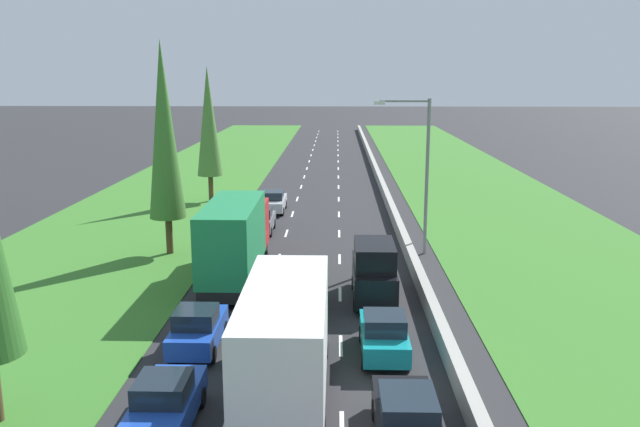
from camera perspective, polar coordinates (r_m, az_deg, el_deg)
ground_plane at (r=63.33m, az=0.05°, el=2.82°), size 300.00×300.00×0.00m
grass_verge_left at (r=64.88m, az=-11.20°, el=2.83°), size 14.00×140.00×0.04m
grass_verge_right at (r=64.59m, az=12.90°, el=2.71°), size 14.00×140.00×0.04m
median_barrier at (r=63.38m, az=5.22°, el=3.16°), size 0.44×120.00×0.85m
lane_markings at (r=63.33m, az=0.05°, el=2.82°), size 3.64×116.00×0.01m
black_sedan_right_lane at (r=19.25m, az=7.70°, el=-17.58°), size 1.82×4.50×1.64m
teal_hatchback_right_lane at (r=24.60m, az=5.65°, el=-10.58°), size 1.74×3.90×1.72m
blue_hatchback_left_lane at (r=20.43m, az=-13.43°, el=-15.87°), size 1.74×3.90×1.72m
blue_hatchback_left_lane_third at (r=25.44m, az=-10.74°, el=-9.95°), size 1.74×3.90×1.72m
green_box_truck_left_lane at (r=32.96m, az=-7.47°, el=-2.22°), size 2.46×9.40×4.18m
white_box_truck_centre_lane at (r=20.62m, az=-2.90°, el=-11.11°), size 2.46×9.40×4.18m
black_hatchback_centre_lane at (r=29.02m, az=-1.72°, el=-6.91°), size 1.74×3.90×1.72m
grey_hatchback_left_lane at (r=43.04m, az=-5.28°, el=-0.60°), size 1.74×3.90×1.72m
black_van_right_lane at (r=30.07m, az=4.77°, el=-5.13°), size 1.96×4.90×2.82m
silver_sedan_left_lane at (r=49.44m, az=-4.15°, el=1.07°), size 1.82×4.50×1.64m
poplar_tree_second at (r=37.78m, az=-13.59°, el=7.07°), size 2.11×2.11×12.25m
poplar_tree_third at (r=53.38m, az=-9.80°, el=7.95°), size 2.07×2.07×10.97m
street_light_mast at (r=37.49m, az=8.92°, el=4.23°), size 3.20×0.28×9.00m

